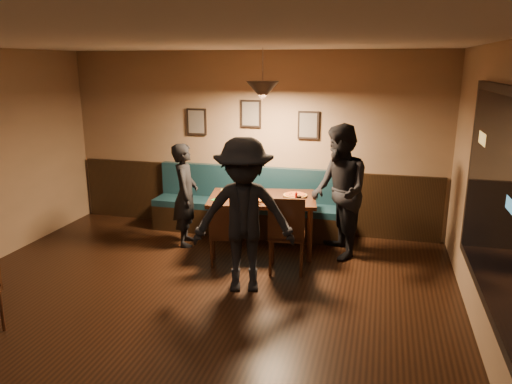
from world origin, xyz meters
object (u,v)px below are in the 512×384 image
(diner_front, at_px, (244,216))
(tabasco_bottle, at_px, (296,196))
(booth_bench, at_px, (247,202))
(soda_glass, at_px, (299,201))
(diner_left, at_px, (185,195))
(chair_near_right, at_px, (287,233))
(chair_near_left, at_px, (224,233))
(dining_table, at_px, (262,224))
(diner_right, at_px, (339,192))

(diner_front, height_order, tabasco_bottle, diner_front)
(booth_bench, distance_m, soda_glass, 1.43)
(diner_left, relative_size, soda_glass, 11.25)
(chair_near_right, relative_size, diner_left, 0.68)
(diner_front, distance_m, tabasco_bottle, 1.26)
(diner_left, distance_m, soda_glass, 1.73)
(diner_left, bearing_deg, diner_front, -150.59)
(chair_near_left, distance_m, chair_near_right, 0.85)
(booth_bench, height_order, tabasco_bottle, booth_bench)
(diner_left, height_order, diner_front, diner_front)
(dining_table, bearing_deg, diner_right, -7.78)
(diner_left, height_order, tabasco_bottle, diner_left)
(dining_table, xyz_separation_m, tabasco_bottle, (0.49, -0.08, 0.46))
(diner_front, bearing_deg, diner_right, 39.73)
(dining_table, distance_m, diner_front, 1.37)
(chair_near_right, xyz_separation_m, tabasco_bottle, (0.01, 0.55, 0.35))
(dining_table, xyz_separation_m, chair_near_left, (-0.37, -0.60, 0.03))
(dining_table, height_order, chair_near_right, chair_near_right)
(diner_left, distance_m, diner_right, 2.21)
(dining_table, bearing_deg, soda_glass, -38.86)
(diner_front, xyz_separation_m, soda_glass, (0.48, 0.97, -0.05))
(booth_bench, bearing_deg, chair_near_left, -87.87)
(diner_right, xyz_separation_m, tabasco_bottle, (-0.57, -0.13, -0.06))
(chair_near_right, bearing_deg, tabasco_bottle, 80.65)
(tabasco_bottle, bearing_deg, chair_near_left, -148.78)
(dining_table, xyz_separation_m, diner_left, (-1.14, -0.05, 0.36))
(booth_bench, bearing_deg, chair_near_right, -55.21)
(chair_near_right, xyz_separation_m, diner_right, (0.58, 0.68, 0.41))
(diner_front, relative_size, soda_glass, 13.54)
(chair_near_left, xyz_separation_m, chair_near_right, (0.85, -0.03, 0.08))
(diner_right, relative_size, diner_front, 1.01)
(soda_glass, bearing_deg, dining_table, 151.93)
(dining_table, bearing_deg, diner_front, -96.49)
(dining_table, bearing_deg, tabasco_bottle, -19.47)
(chair_near_right, bearing_deg, diner_left, 152.50)
(booth_bench, xyz_separation_m, diner_front, (0.51, -1.94, 0.41))
(chair_near_left, bearing_deg, booth_bench, 75.85)
(diner_right, bearing_deg, diner_front, -57.90)
(dining_table, height_order, diner_left, diner_left)
(booth_bench, distance_m, diner_right, 1.65)
(diner_front, bearing_deg, dining_table, 80.02)
(chair_near_right, xyz_separation_m, diner_left, (-1.62, 0.58, 0.24))
(chair_near_right, distance_m, tabasco_bottle, 0.65)
(chair_near_left, distance_m, diner_front, 0.95)
(dining_table, distance_m, chair_near_right, 0.79)
(chair_near_right, height_order, diner_right, diner_right)
(diner_front, relative_size, tabasco_bottle, 13.57)
(diner_left, bearing_deg, dining_table, -103.52)
(tabasco_bottle, bearing_deg, chair_near_right, -91.51)
(chair_near_left, relative_size, chair_near_right, 0.84)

